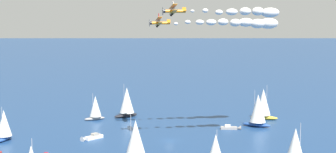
{
  "coord_description": "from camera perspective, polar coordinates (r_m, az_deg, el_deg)",
  "views": [
    {
      "loc": [
        -127.9,
        -69.89,
        36.97
      ],
      "look_at": [
        -0.25,
        0.32,
        19.99
      ],
      "focal_mm": 51.69,
      "sensor_mm": 36.0,
      "label": 1
    }
  ],
  "objects": [
    {
      "name": "ground_plane",
      "position": [
        150.37,
        0.16,
        -7.59
      ],
      "size": [
        2000.0,
        2000.0,
        0.0
      ],
      "primitive_type": "plane",
      "color": "navy"
    },
    {
      "name": "sailboat_near_centre",
      "position": [
        125.03,
        5.64,
        -8.56
      ],
      "size": [
        7.33,
        4.27,
        9.28
      ],
      "color": "gold",
      "rests_on": "ground_plane"
    },
    {
      "name": "sailboat_far_port",
      "position": [
        124.73,
        14.79,
        -8.22
      ],
      "size": [
        6.8,
        9.44,
        11.92
      ],
      "color": "black",
      "rests_on": "ground_plane"
    },
    {
      "name": "sailboat_offshore",
      "position": [
        185.86,
        -4.89,
        -3.01
      ],
      "size": [
        10.24,
        7.3,
        12.89
      ],
      "color": "black",
      "rests_on": "ground_plane"
    },
    {
      "name": "sailboat_trailing",
      "position": [
        124.65,
        -3.86,
        -7.74
      ],
      "size": [
        6.65,
        10.62,
        13.23
      ],
      "color": "#9E9993",
      "rests_on": "ground_plane"
    },
    {
      "name": "motorboat_ahead",
      "position": [
        153.72,
        -9.07,
        -7.12
      ],
      "size": [
        7.89,
        3.82,
        2.22
      ],
      "color": "white",
      "rests_on": "ground_plane"
    },
    {
      "name": "sailboat_outer_ring_a",
      "position": [
        158.1,
        -18.77,
        -5.42
      ],
      "size": [
        8.62,
        5.76,
        10.72
      ],
      "color": "#23478C",
      "rests_on": "ground_plane"
    },
    {
      "name": "sailboat_outer_ring_b",
      "position": [
        184.56,
        11.18,
        -3.17
      ],
      "size": [
        6.37,
        10.38,
        12.96
      ],
      "color": "gold",
      "rests_on": "ground_plane"
    },
    {
      "name": "sailboat_outer_ring_d",
      "position": [
        171.37,
        10.54,
        -3.92
      ],
      "size": [
        5.76,
        10.13,
        12.9
      ],
      "color": "#23478C",
      "rests_on": "ground_plane"
    },
    {
      "name": "motorboat_outer_ring_e",
      "position": [
        167.0,
        7.52,
        -6.01
      ],
      "size": [
        4.46,
        6.99,
        2.0
      ],
      "color": "#9E9993",
      "rests_on": "ground_plane"
    },
    {
      "name": "sailboat_outer_ring_f",
      "position": [
        182.31,
        -8.56,
        -3.65
      ],
      "size": [
        7.74,
        6.3,
        10.12
      ],
      "color": "#9E9993",
      "rests_on": "ground_plane"
    },
    {
      "name": "biplane_lead",
      "position": [
        137.29,
        0.63,
        7.76
      ],
      "size": [
        6.62,
        6.81,
        3.66
      ],
      "color": "orange"
    },
    {
      "name": "wingwalker_lead",
      "position": [
        137.69,
        0.6,
        8.65
      ],
      "size": [
        1.23,
        0.99,
        1.53
      ],
      "color": "white"
    },
    {
      "name": "smoke_trail_lead",
      "position": [
        143.54,
        10.13,
        7.51
      ],
      "size": [
        18.95,
        22.06,
        3.43
      ],
      "color": "silver"
    },
    {
      "name": "biplane_wingman",
      "position": [
        153.97,
        -1.08,
        6.38
      ],
      "size": [
        6.62,
        6.81,
        3.66
      ],
      "color": "orange"
    },
    {
      "name": "wingwalker_wingman",
      "position": [
        154.32,
        -1.1,
        7.18
      ],
      "size": [
        0.78,
        0.64,
        1.79
      ],
      "color": "red"
    },
    {
      "name": "smoke_trail_wingman",
      "position": [
        161.1,
        9.54,
        6.24
      ],
      "size": [
        24.41,
        29.13,
        4.1
      ],
      "color": "silver"
    }
  ]
}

